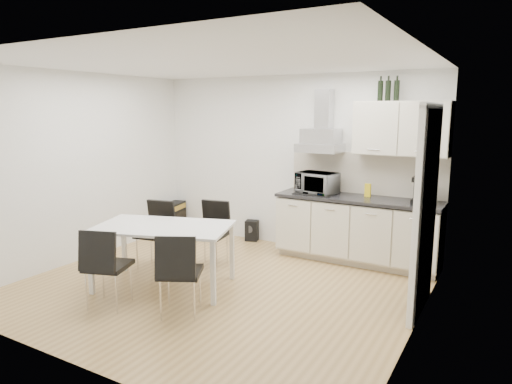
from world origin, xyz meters
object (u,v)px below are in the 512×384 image
at_px(guitar_amp, 172,218).
at_px(floor_speaker, 252,230).
at_px(chair_near_right, 180,273).
at_px(chair_far_left, 155,235).
at_px(chair_near_left, 108,267).
at_px(dining_table, 163,231).
at_px(chair_far_right, 210,235).
at_px(kitchenette, 361,203).

height_order(guitar_amp, floor_speaker, guitar_amp).
bearing_deg(floor_speaker, chair_near_right, -91.34).
bearing_deg(guitar_amp, chair_far_left, -68.31).
distance_m(chair_far_left, chair_near_left, 1.27).
distance_m(dining_table, floor_speaker, 2.26).
height_order(chair_far_right, floor_speaker, chair_far_right).
bearing_deg(chair_far_left, kitchenette, -156.60).
xyz_separation_m(chair_near_right, guitar_amp, (-2.19, 2.44, -0.18)).
bearing_deg(kitchenette, chair_near_left, -124.50).
distance_m(kitchenette, floor_speaker, 1.95).
bearing_deg(dining_table, floor_speaker, 74.10).
height_order(chair_far_right, chair_near_left, same).
xyz_separation_m(kitchenette, floor_speaker, (-1.83, 0.17, -0.66)).
distance_m(chair_far_left, guitar_amp, 1.78).
distance_m(kitchenette, chair_near_right, 2.79).
bearing_deg(dining_table, chair_near_left, -119.51).
xyz_separation_m(chair_near_left, guitar_amp, (-1.39, 2.67, -0.18)).
relative_size(kitchenette, guitar_amp, 3.89).
distance_m(chair_far_left, chair_far_right, 0.74).
relative_size(dining_table, chair_far_left, 1.99).
bearing_deg(floor_speaker, guitar_amp, 173.30).
relative_size(kitchenette, chair_near_right, 2.86).
bearing_deg(chair_far_right, chair_near_left, 72.37).
height_order(chair_far_left, chair_near_left, same).
bearing_deg(kitchenette, dining_table, -130.63).
bearing_deg(chair_near_right, dining_table, 115.59).
xyz_separation_m(dining_table, guitar_amp, (-1.54, 1.95, -0.42)).
distance_m(dining_table, chair_near_left, 0.77).
xyz_separation_m(kitchenette, chair_far_left, (-2.32, -1.56, -0.39)).
distance_m(dining_table, chair_near_right, 0.85).
bearing_deg(kitchenette, chair_far_right, -144.50).
height_order(chair_far_left, guitar_amp, chair_far_left).
distance_m(chair_near_right, guitar_amp, 3.29).
relative_size(chair_far_left, chair_near_right, 1.00).
relative_size(chair_near_left, chair_near_right, 1.00).
xyz_separation_m(chair_far_left, chair_near_left, (0.43, -1.19, 0.00)).
xyz_separation_m(kitchenette, dining_table, (-1.75, -2.04, -0.15)).
distance_m(dining_table, guitar_amp, 2.52).
bearing_deg(chair_near_right, chair_far_left, 114.62).
bearing_deg(floor_speaker, chair_far_left, -122.44).
relative_size(dining_table, chair_near_right, 1.99).
bearing_deg(kitchenette, guitar_amp, -178.52).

